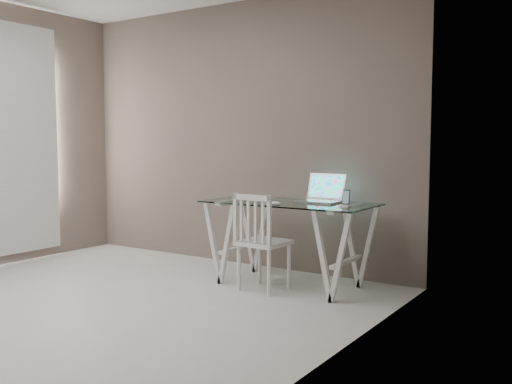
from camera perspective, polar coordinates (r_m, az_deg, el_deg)
room at (r=4.40m, az=-19.93°, el=10.53°), size 4.50×4.52×2.71m
desk at (r=5.06m, az=3.31°, el=-5.11°), size 1.50×0.70×0.75m
chair at (r=4.85m, az=0.35°, el=-4.58°), size 0.40×0.40×0.84m
laptop at (r=5.05m, az=6.60°, el=-0.32°), size 0.35×0.32×0.24m
keyboard at (r=5.10m, az=-0.13°, el=-0.86°), size 0.25×0.11×0.01m
mouse at (r=4.77m, az=1.93°, el=-1.12°), size 0.10×0.06×0.03m
phone_dock at (r=4.72m, az=8.97°, el=-0.98°), size 0.07×0.07×0.14m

